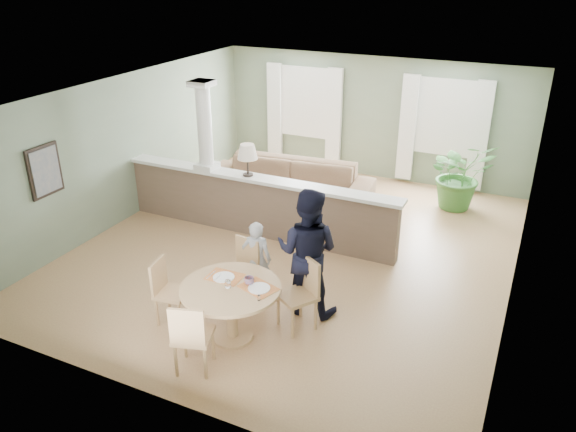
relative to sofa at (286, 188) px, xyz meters
The scene contains 12 objects.
ground 1.69m from the sofa, 57.71° to the right, with size 8.00×8.00×0.00m, color tan.
room_shell 1.73m from the sofa, 41.56° to the right, with size 7.02×8.02×2.71m.
pony_wall 1.20m from the sofa, 95.93° to the right, with size 5.32×0.38×2.70m.
sofa is the anchor object (origin of this frame).
houseplant 3.45m from the sofa, 27.86° to the left, with size 1.26×1.09×1.40m, color #366D2B.
dining_table 4.19m from the sofa, 74.25° to the right, with size 1.30×1.30×0.89m.
chair_far_boy 3.24m from the sofa, 75.77° to the right, with size 0.49×0.49×0.95m.
chair_far_man 3.86m from the sofa, 61.45° to the right, with size 0.63×0.63×1.00m.
chair_near 4.94m from the sofa, 77.77° to the right, with size 0.56×0.56×0.99m.
chair_side 4.07m from the sofa, 88.05° to the right, with size 0.48×0.48×0.93m.
child_person 3.12m from the sofa, 72.51° to the right, with size 0.44×0.29×1.20m, color #9D9CA1.
man_person 3.50m from the sofa, 59.80° to the right, with size 0.90×0.70×1.86m, color black.
Camera 1 is at (3.53, -7.88, 4.60)m, focal length 35.00 mm.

